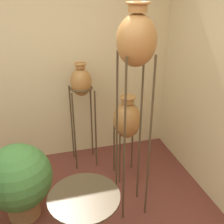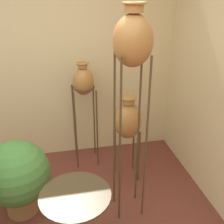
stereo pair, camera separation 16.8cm
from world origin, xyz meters
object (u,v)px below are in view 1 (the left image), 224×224
(side_table, at_px, (85,215))
(potted_plant, at_px, (19,180))
(vase_stand_short, at_px, (127,120))
(vase_stand_tall, at_px, (136,45))
(vase_stand_medium, at_px, (81,85))

(side_table, relative_size, potted_plant, 0.89)
(vase_stand_short, bearing_deg, potted_plant, -164.42)
(potted_plant, bearing_deg, side_table, -51.81)
(vase_stand_tall, bearing_deg, side_table, -138.64)
(side_table, height_order, potted_plant, potted_plant)
(vase_stand_tall, distance_m, vase_stand_medium, 1.20)
(vase_stand_medium, bearing_deg, vase_stand_tall, -71.17)
(vase_stand_short, bearing_deg, vase_stand_medium, 136.55)
(vase_stand_medium, height_order, potted_plant, vase_stand_medium)
(potted_plant, bearing_deg, vase_stand_tall, -9.94)
(potted_plant, bearing_deg, vase_stand_short, 15.58)
(vase_stand_tall, xyz_separation_m, vase_stand_medium, (-0.33, 0.97, -0.63))
(vase_stand_medium, relative_size, vase_stand_short, 1.28)
(vase_stand_medium, xyz_separation_m, vase_stand_short, (0.45, -0.43, -0.33))
(side_table, distance_m, potted_plant, 0.88)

